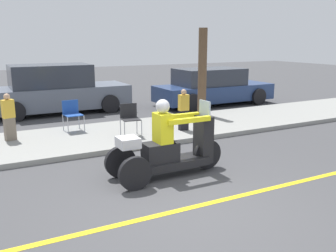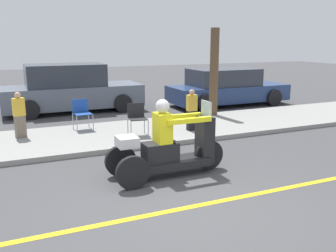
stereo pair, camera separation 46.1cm
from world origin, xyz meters
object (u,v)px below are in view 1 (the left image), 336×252
(folding_chair_set_back, at_px, (130,116))
(spectator_far_back, at_px, (184,111))
(folding_chair_curbside, at_px, (72,112))
(parked_car_lot_right, at_px, (56,90))
(tree_trunk, at_px, (202,72))
(parked_car_lot_far, at_px, (212,87))
(motorcycle_trike, at_px, (168,149))
(spectator_mid_group, at_px, (9,118))

(folding_chair_set_back, bearing_deg, spectator_far_back, -4.02)
(spectator_far_back, distance_m, folding_chair_curbside, 3.01)
(parked_car_lot_right, height_order, tree_trunk, tree_trunk)
(spectator_far_back, xyz_separation_m, parked_car_lot_right, (-2.40, 4.75, 0.13))
(spectator_far_back, relative_size, parked_car_lot_right, 0.23)
(tree_trunk, bearing_deg, parked_car_lot_far, 48.30)
(motorcycle_trike, height_order, parked_car_lot_far, motorcycle_trike)
(spectator_far_back, height_order, tree_trunk, tree_trunk)
(spectator_far_back, height_order, folding_chair_set_back, spectator_far_back)
(spectator_far_back, bearing_deg, parked_car_lot_right, 116.79)
(folding_chair_set_back, bearing_deg, tree_trunk, 25.59)
(tree_trunk, bearing_deg, motorcycle_trike, -129.32)
(spectator_mid_group, xyz_separation_m, tree_trunk, (5.92, 0.55, 0.83))
(folding_chair_curbside, distance_m, parked_car_lot_far, 6.53)
(spectator_far_back, height_order, folding_chair_curbside, spectator_far_back)
(spectator_mid_group, xyz_separation_m, parked_car_lot_right, (1.89, 3.68, 0.11))
(folding_chair_set_back, bearing_deg, parked_car_lot_right, 100.66)
(spectator_far_back, xyz_separation_m, parked_car_lot_far, (3.42, 3.63, 0.02))
(folding_chair_set_back, xyz_separation_m, tree_trunk, (3.15, 1.51, 0.88))
(spectator_mid_group, distance_m, tree_trunk, 6.00)
(parked_car_lot_right, bearing_deg, spectator_mid_group, -117.17)
(parked_car_lot_far, bearing_deg, folding_chair_set_back, -144.54)
(motorcycle_trike, bearing_deg, parked_car_lot_right, 94.21)
(folding_chair_set_back, relative_size, parked_car_lot_far, 0.17)
(motorcycle_trike, height_order, spectator_far_back, motorcycle_trike)
(folding_chair_set_back, distance_m, tree_trunk, 3.61)
(parked_car_lot_right, bearing_deg, folding_chair_set_back, -79.34)
(motorcycle_trike, relative_size, folding_chair_curbside, 2.82)
(motorcycle_trike, relative_size, folding_chair_set_back, 2.82)
(folding_chair_curbside, distance_m, tree_trunk, 4.42)
(motorcycle_trike, distance_m, spectator_mid_group, 4.43)
(motorcycle_trike, distance_m, spectator_far_back, 3.23)
(folding_chair_set_back, height_order, parked_car_lot_far, parked_car_lot_far)
(folding_chair_curbside, xyz_separation_m, parked_car_lot_far, (6.12, 2.29, 0.05))
(spectator_mid_group, relative_size, parked_car_lot_right, 0.24)
(spectator_far_back, bearing_deg, folding_chair_set_back, 175.98)
(motorcycle_trike, distance_m, parked_car_lot_far, 8.20)
(spectator_mid_group, distance_m, parked_car_lot_far, 8.13)
(spectator_mid_group, height_order, parked_car_lot_far, parked_car_lot_far)
(motorcycle_trike, relative_size, spectator_mid_group, 2.00)
(parked_car_lot_far, bearing_deg, spectator_mid_group, -161.60)
(parked_car_lot_right, bearing_deg, tree_trunk, -37.88)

